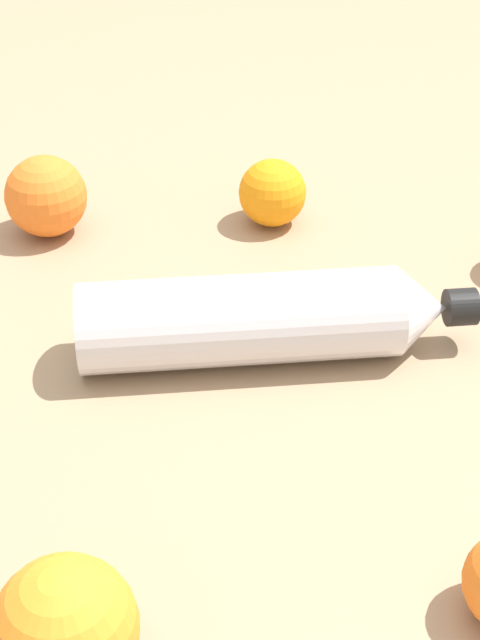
# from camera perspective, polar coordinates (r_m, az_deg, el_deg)

# --- Properties ---
(ground_plane) EXTENTS (2.40, 2.40, 0.00)m
(ground_plane) POSITION_cam_1_polar(r_m,az_deg,el_deg) (0.83, -0.54, 0.06)
(ground_plane) COLOR #9E7F60
(water_bottle) EXTENTS (0.29, 0.24, 0.07)m
(water_bottle) POSITION_cam_1_polar(r_m,az_deg,el_deg) (0.77, 1.67, 0.10)
(water_bottle) COLOR silver
(water_bottle) RESTS_ON ground_plane
(orange_0) EXTENTS (0.07, 0.07, 0.07)m
(orange_0) POSITION_cam_1_polar(r_m,az_deg,el_deg) (0.96, 1.95, 7.58)
(orange_0) COLOR orange
(orange_0) RESTS_ON ground_plane
(orange_2) EXTENTS (0.08, 0.08, 0.08)m
(orange_2) POSITION_cam_1_polar(r_m,az_deg,el_deg) (0.56, -10.35, -17.59)
(orange_2) COLOR orange
(orange_2) RESTS_ON ground_plane
(orange_4) EXTENTS (0.08, 0.08, 0.08)m
(orange_4) POSITION_cam_1_polar(r_m,az_deg,el_deg) (0.96, -11.47, 7.24)
(orange_4) COLOR orange
(orange_4) RESTS_ON ground_plane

